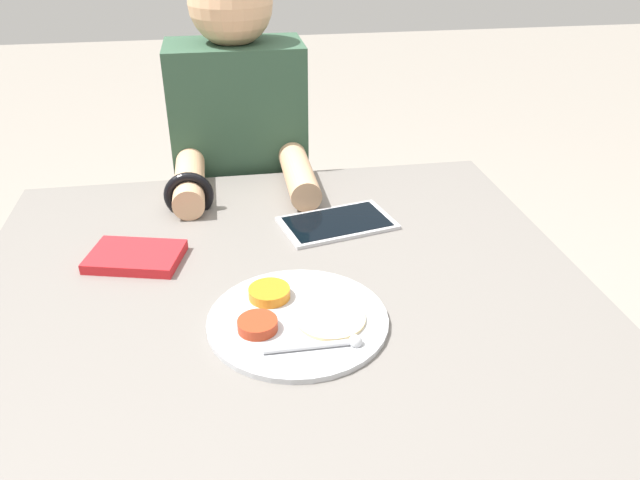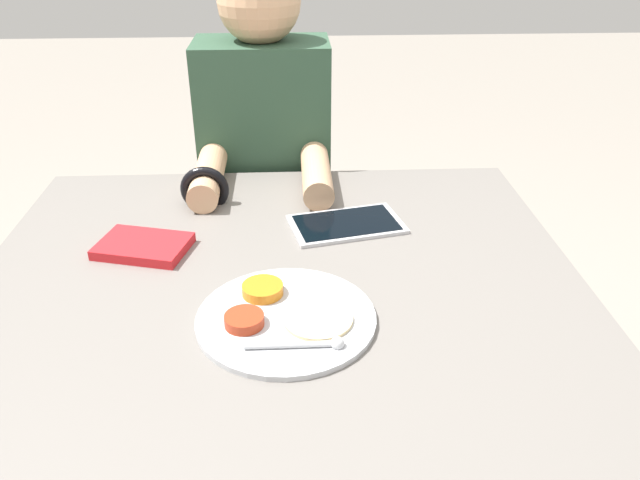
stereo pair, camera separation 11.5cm
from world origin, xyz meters
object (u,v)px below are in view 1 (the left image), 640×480
thali_tray (296,319)px  red_notebook (136,257)px  tablet_device (337,223)px  person_diner (244,207)px

thali_tray → red_notebook: (-0.28, 0.25, 0.00)m
thali_tray → tablet_device: (0.13, 0.33, -0.00)m
thali_tray → person_diner: bearing=93.9°
thali_tray → person_diner: size_ratio=0.24×
thali_tray → red_notebook: 0.37m
thali_tray → red_notebook: size_ratio=1.52×
tablet_device → person_diner: (-0.18, 0.42, -0.15)m
thali_tray → tablet_device: thali_tray is taller
tablet_device → person_diner: 0.48m
red_notebook → person_diner: bearing=65.7°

